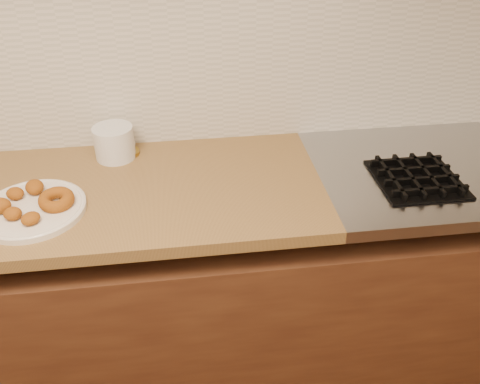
# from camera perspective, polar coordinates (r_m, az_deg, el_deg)

# --- Properties ---
(wall_back) EXTENTS (4.00, 0.02, 2.70)m
(wall_back) POSITION_cam_1_polar(r_m,az_deg,el_deg) (1.71, -10.18, 19.38)
(wall_back) COLOR #C7B994
(wall_back) RESTS_ON ground
(base_cabinet) EXTENTS (3.60, 0.60, 0.77)m
(base_cabinet) POSITION_cam_1_polar(r_m,az_deg,el_deg) (1.93, -7.45, -12.07)
(base_cabinet) COLOR #59331B
(base_cabinet) RESTS_ON floor
(backsplash) EXTENTS (3.60, 0.02, 0.60)m
(backsplash) POSITION_cam_1_polar(r_m,az_deg,el_deg) (1.74, -9.68, 14.52)
(backsplash) COLOR beige
(backsplash) RESTS_ON wall_back
(donut_plate) EXTENTS (0.30, 0.30, 0.02)m
(donut_plate) POSITION_cam_1_polar(r_m,az_deg,el_deg) (1.58, -22.28, -1.85)
(donut_plate) COLOR silver
(donut_plate) RESTS_ON butcher_block
(ring_donut) EXTENTS (0.13, 0.13, 0.05)m
(ring_donut) POSITION_cam_1_polar(r_m,az_deg,el_deg) (1.55, -19.95, -0.80)
(ring_donut) COLOR #9A4E0A
(ring_donut) RESTS_ON donut_plate
(fried_dough_chunks) EXTENTS (0.16, 0.23, 0.05)m
(fried_dough_chunks) POSITION_cam_1_polar(r_m,az_deg,el_deg) (1.57, -23.66, -1.01)
(fried_dough_chunks) COLOR #9A4E0A
(fried_dough_chunks) RESTS_ON donut_plate
(plastic_tub) EXTENTS (0.17, 0.17, 0.11)m
(plastic_tub) POSITION_cam_1_polar(r_m,az_deg,el_deg) (1.76, -13.94, 5.42)
(plastic_tub) COLOR silver
(plastic_tub) RESTS_ON butcher_block
(tub_lid) EXTENTS (0.15, 0.15, 0.01)m
(tub_lid) POSITION_cam_1_polar(r_m,az_deg,el_deg) (1.86, -13.66, 5.24)
(tub_lid) COLOR white
(tub_lid) RESTS_ON butcher_block
(brass_jar_lid) EXTENTS (0.09, 0.09, 0.01)m
(brass_jar_lid) POSITION_cam_1_polar(r_m,az_deg,el_deg) (1.79, -12.45, 4.36)
(brass_jar_lid) COLOR olive
(brass_jar_lid) RESTS_ON butcher_block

